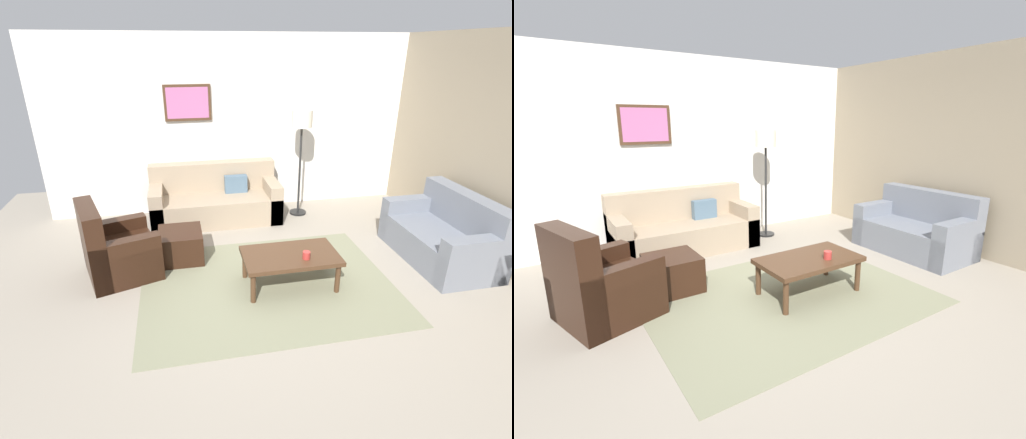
% 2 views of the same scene
% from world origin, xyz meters
% --- Properties ---
extents(ground_plane, '(8.00, 8.00, 0.00)m').
position_xyz_m(ground_plane, '(0.00, 0.00, 0.00)').
color(ground_plane, gray).
extents(rear_partition, '(6.00, 0.12, 2.80)m').
position_xyz_m(rear_partition, '(0.00, 2.60, 1.40)').
color(rear_partition, silver).
rests_on(rear_partition, ground_plane).
extents(area_rug, '(2.94, 2.21, 0.01)m').
position_xyz_m(area_rug, '(0.00, 0.00, 0.00)').
color(area_rug, gray).
rests_on(area_rug, ground_plane).
extents(couch_main, '(2.02, 0.87, 0.88)m').
position_xyz_m(couch_main, '(-0.38, 2.11, 0.30)').
color(couch_main, gray).
rests_on(couch_main, ground_plane).
extents(couch_loveseat, '(0.89, 1.53, 0.88)m').
position_xyz_m(couch_loveseat, '(2.45, 0.17, 0.30)').
color(couch_loveseat, slate).
rests_on(couch_loveseat, ground_plane).
extents(armchair_leather, '(1.01, 1.01, 0.95)m').
position_xyz_m(armchair_leather, '(-1.76, 0.59, 0.31)').
color(armchair_leather, black).
rests_on(armchair_leather, ground_plane).
extents(ottoman, '(0.56, 0.56, 0.40)m').
position_xyz_m(ottoman, '(-0.97, 0.84, 0.20)').
color(ottoman, black).
rests_on(ottoman, ground_plane).
extents(coffee_table, '(1.10, 0.64, 0.41)m').
position_xyz_m(coffee_table, '(0.26, -0.05, 0.36)').
color(coffee_table, '#472D1C').
rests_on(coffee_table, ground_plane).
extents(cup, '(0.09, 0.09, 0.09)m').
position_xyz_m(cup, '(0.40, -0.18, 0.45)').
color(cup, '#B2332D').
rests_on(cup, coffee_table).
extents(lamp_standing, '(0.32, 0.32, 1.71)m').
position_xyz_m(lamp_standing, '(1.00, 2.01, 1.41)').
color(lamp_standing, black).
rests_on(lamp_standing, ground_plane).
extents(framed_artwork, '(0.72, 0.04, 0.54)m').
position_xyz_m(framed_artwork, '(-0.70, 2.51, 1.79)').
color(framed_artwork, '#472D1C').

